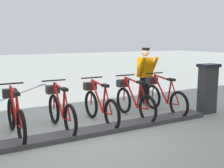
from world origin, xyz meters
name	(u,v)px	position (x,y,z in m)	size (l,w,h in m)	color
ground_plane	(81,136)	(0.00, 0.00, 0.00)	(60.00, 60.00, 0.00)	#A3ABA4
dock_rail_base	(81,133)	(0.00, 0.00, 0.05)	(0.44, 6.37, 0.10)	#47474C
payment_kiosk	(207,88)	(0.05, -3.57, 0.67)	(0.36, 0.52, 1.28)	#38383D
bike_docked_0	(163,96)	(0.63, -2.58, 0.43)	(1.72, 0.54, 1.02)	black
bike_docked_1	(133,100)	(0.63, -1.66, 0.43)	(1.72, 0.54, 1.02)	black
bike_docked_2	(99,104)	(0.63, -0.73, 0.43)	(1.72, 0.54, 1.02)	black
bike_docked_3	(60,109)	(0.63, 0.20, 0.43)	(1.72, 0.54, 1.02)	black
bike_docked_4	(15,115)	(0.63, 1.13, 0.43)	(1.72, 0.54, 1.02)	black
worker_near_rack	(145,74)	(1.60, -2.70, 0.91)	(0.50, 0.67, 1.66)	white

